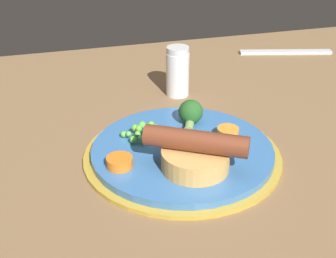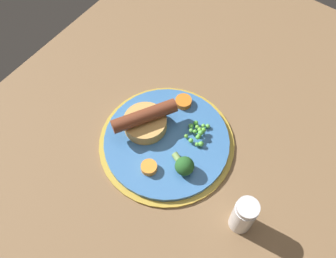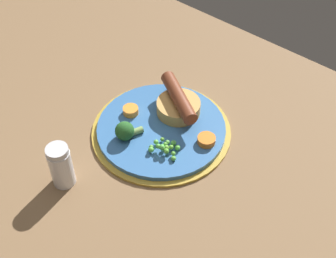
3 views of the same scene
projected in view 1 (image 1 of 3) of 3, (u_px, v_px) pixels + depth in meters
dining_table at (197, 146)px, 63.96cm from camera, size 110.00×80.00×3.00cm
dinner_plate at (182, 153)px, 58.30cm from camera, size 24.61×24.61×1.40cm
sausage_pudding at (195, 153)px, 52.91cm from camera, size 11.45×8.15×4.83cm
pea_pile at (143, 130)px, 59.65cm from camera, size 5.25×4.45×1.92cm
broccoli_floret_near at (191, 113)px, 62.75cm from camera, size 3.49×4.89×3.31cm
carrot_slice_0 at (228, 132)px, 59.94cm from camera, size 3.32×3.32×1.26cm
carrot_slice_6 at (120, 162)px, 53.87cm from camera, size 4.37×4.37×1.20cm
fork at (286, 52)px, 92.07cm from camera, size 17.83×6.04×0.60cm
salt_shaker at (178, 72)px, 73.26cm from camera, size 3.66×3.66×7.93cm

